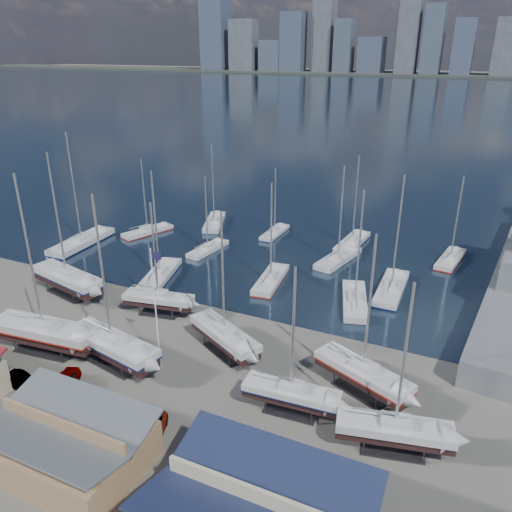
% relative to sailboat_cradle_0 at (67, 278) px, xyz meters
% --- Properties ---
extents(ground, '(1400.00, 1400.00, 0.00)m').
position_rel_sailboat_cradle_0_xyz_m(ground, '(20.43, -5.41, -2.18)').
color(ground, '#605E59').
rests_on(ground, ground).
extents(water, '(1400.00, 600.00, 0.40)m').
position_rel_sailboat_cradle_0_xyz_m(water, '(20.43, 304.59, -2.33)').
color(water, '#182637').
rests_on(water, ground).
extents(far_shore, '(1400.00, 80.00, 2.20)m').
position_rel_sailboat_cradle_0_xyz_m(far_shore, '(20.43, 564.59, -1.08)').
color(far_shore, '#2D332D').
rests_on(far_shore, ground).
extents(skyline, '(639.14, 43.80, 107.69)m').
position_rel_sailboat_cradle_0_xyz_m(skyline, '(12.60, 558.35, 36.91)').
color(skyline, '#475166').
rests_on(skyline, far_shore).
extents(shed_grey, '(12.60, 8.40, 4.17)m').
position_rel_sailboat_cradle_0_xyz_m(shed_grey, '(20.43, -21.41, -0.03)').
color(shed_grey, '#8C6B4C').
rests_on(shed_grey, ground).
extents(sailboat_cradle_0, '(11.72, 5.47, 18.10)m').
position_rel_sailboat_cradle_0_xyz_m(sailboat_cradle_0, '(0.00, 0.00, 0.00)').
color(sailboat_cradle_0, '#2D2D33').
rests_on(sailboat_cradle_0, ground).
extents(sailboat_cradle_1, '(11.99, 4.48, 18.71)m').
position_rel_sailboat_cradle_0_xyz_m(sailboat_cradle_1, '(7.33, -10.75, 0.03)').
color(sailboat_cradle_1, '#2D2D33').
rests_on(sailboat_cradle_1, ground).
extents(sailboat_cradle_2, '(8.53, 3.72, 13.66)m').
position_rel_sailboat_cradle_0_xyz_m(sailboat_cradle_2, '(13.48, 0.53, -0.22)').
color(sailboat_cradle_2, '#2D2D33').
rests_on(sailboat_cradle_2, ground).
extents(sailboat_cradle_3, '(11.25, 5.04, 17.46)m').
position_rel_sailboat_cradle_0_xyz_m(sailboat_cradle_3, '(15.20, -9.71, -0.03)').
color(sailboat_cradle_3, '#2D2D33').
rests_on(sailboat_cradle_3, ground).
extents(sailboat_cradle_4, '(9.47, 6.64, 15.28)m').
position_rel_sailboat_cradle_0_xyz_m(sailboat_cradle_4, '(24.29, -3.32, -0.14)').
color(sailboat_cradle_4, '#2D2D33').
rests_on(sailboat_cradle_4, ground).
extents(sailboat_cradle_5, '(8.53, 2.91, 13.75)m').
position_rel_sailboat_cradle_0_xyz_m(sailboat_cradle_5, '(33.77, -9.00, -0.22)').
color(sailboat_cradle_5, '#2D2D33').
rests_on(sailboat_cradle_5, ground).
extents(sailboat_cradle_6, '(9.78, 6.20, 15.41)m').
position_rel_sailboat_cradle_0_xyz_m(sailboat_cradle_6, '(38.63, -3.77, -0.14)').
color(sailboat_cradle_6, '#2D2D33').
rests_on(sailboat_cradle_6, ground).
extents(sailboat_cradle_7, '(9.19, 4.36, 14.58)m').
position_rel_sailboat_cradle_0_xyz_m(sailboat_cradle_7, '(42.56, -9.79, -0.18)').
color(sailboat_cradle_7, '#2D2D33').
rests_on(sailboat_cradle_7, ground).
extents(sailboat_moored_0, '(4.03, 12.56, 18.57)m').
position_rel_sailboat_cradle_0_xyz_m(sailboat_moored_0, '(-10.55, 13.70, -1.87)').
color(sailboat_moored_0, black).
rests_on(sailboat_moored_0, water).
extents(sailboat_moored_1, '(5.47, 9.17, 13.26)m').
position_rel_sailboat_cradle_0_xyz_m(sailboat_moored_1, '(-4.29, 22.45, -1.87)').
color(sailboat_moored_1, black).
rests_on(sailboat_moored_1, water).
extents(sailboat_moored_2, '(6.10, 10.19, 14.88)m').
position_rel_sailboat_cradle_0_xyz_m(sailboat_moored_2, '(3.74, 31.13, -1.86)').
color(sailboat_moored_2, black).
rests_on(sailboat_moored_2, water).
extents(sailboat_moored_3, '(5.46, 10.83, 15.59)m').
position_rel_sailboat_cradle_0_xyz_m(sailboat_moored_3, '(7.89, 8.58, -1.87)').
color(sailboat_moored_3, black).
rests_on(sailboat_moored_3, water).
extents(sailboat_moored_4, '(3.19, 8.32, 12.26)m').
position_rel_sailboat_cradle_0_xyz_m(sailboat_moored_4, '(8.92, 19.86, -1.85)').
color(sailboat_moored_4, black).
rests_on(sailboat_moored_4, water).
extents(sailboat_moored_5, '(2.29, 7.98, 11.91)m').
position_rel_sailboat_cradle_0_xyz_m(sailboat_moored_5, '(15.40, 30.96, -1.87)').
color(sailboat_moored_5, black).
rests_on(sailboat_moored_5, water).
extents(sailboat_moored_6, '(3.80, 9.84, 14.33)m').
position_rel_sailboat_cradle_0_xyz_m(sailboat_moored_6, '(22.09, 13.72, -1.87)').
color(sailboat_moored_6, black).
rests_on(sailboat_moored_6, water).
extents(sailboat_moored_7, '(4.75, 10.21, 14.88)m').
position_rel_sailboat_cradle_0_xyz_m(sailboat_moored_7, '(28.23, 24.47, -1.86)').
color(sailboat_moored_7, black).
rests_on(sailboat_moored_7, water).
extents(sailboat_moored_8, '(3.63, 10.19, 14.94)m').
position_rel_sailboat_cradle_0_xyz_m(sailboat_moored_8, '(28.42, 31.85, -1.87)').
color(sailboat_moored_8, black).
rests_on(sailboat_moored_8, water).
extents(sailboat_moored_9, '(5.49, 10.36, 15.07)m').
position_rel_sailboat_cradle_0_xyz_m(sailboat_moored_9, '(33.80, 12.49, -1.86)').
color(sailboat_moored_9, black).
rests_on(sailboat_moored_9, water).
extents(sailboat_moored_10, '(3.22, 10.82, 16.09)m').
position_rel_sailboat_cradle_0_xyz_m(sailboat_moored_10, '(37.24, 17.77, -1.87)').
color(sailboat_moored_10, black).
rests_on(sailboat_moored_10, water).
extents(sailboat_moored_11, '(3.85, 9.23, 13.38)m').
position_rel_sailboat_cradle_0_xyz_m(sailboat_moored_11, '(43.21, 31.27, -1.87)').
color(sailboat_moored_11, black).
rests_on(sailboat_moored_11, water).
extents(car_a, '(3.26, 4.93, 1.56)m').
position_rel_sailboat_cradle_0_xyz_m(car_a, '(13.88, -15.12, -1.40)').
color(car_a, gray).
rests_on(car_a, ground).
extents(car_b, '(4.29, 1.98, 1.36)m').
position_rel_sailboat_cradle_0_xyz_m(car_b, '(10.03, -16.34, -1.50)').
color(car_b, gray).
rests_on(car_b, ground).
extents(car_c, '(3.97, 5.47, 1.38)m').
position_rel_sailboat_cradle_0_xyz_m(car_c, '(24.64, -16.90, -1.49)').
color(car_c, gray).
rests_on(car_c, ground).
extents(car_d, '(3.80, 5.48, 1.47)m').
position_rel_sailboat_cradle_0_xyz_m(car_d, '(32.79, -16.76, -1.44)').
color(car_d, gray).
rests_on(car_d, ground).
extents(flagpole, '(1.11, 0.12, 12.60)m').
position_rel_sailboat_cradle_0_xyz_m(flagpole, '(19.80, -8.20, 5.11)').
color(flagpole, white).
rests_on(flagpole, ground).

